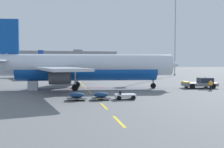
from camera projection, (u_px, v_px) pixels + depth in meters
ground at (159, 80)px, 67.92m from camera, size 400.00×400.00×0.00m
apron_paint_markings at (79, 81)px, 62.16m from camera, size 8.00×98.92×0.01m
airliner_foreground at (84, 67)px, 43.44m from camera, size 34.82×34.37×12.20m
pushback_tug at (201, 83)px, 45.31m from camera, size 6.32×3.81×2.08m
airliner_mid_left at (43, 68)px, 80.04m from camera, size 27.80×27.73×9.77m
airliner_far_center at (24, 65)px, 113.22m from camera, size 27.71×29.61×11.20m
baggage_train at (101, 96)px, 30.78m from camera, size 8.67×2.06×1.14m
ground_crew_worker at (211, 85)px, 41.98m from camera, size 0.58×0.41×1.65m
uld_cargo_container at (33, 85)px, 41.79m from camera, size 1.62×1.56×1.60m
apron_light_mast_far at (175, 27)px, 90.90m from camera, size 1.80×1.80×29.78m
terminal_satellite at (62, 61)px, 167.10m from camera, size 70.43×26.17×13.83m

